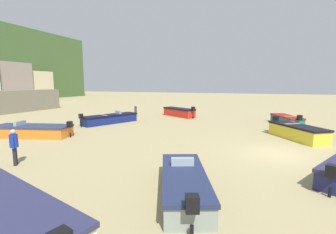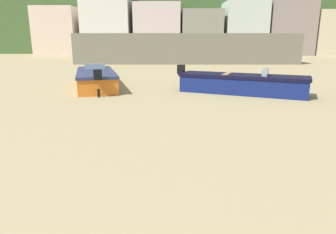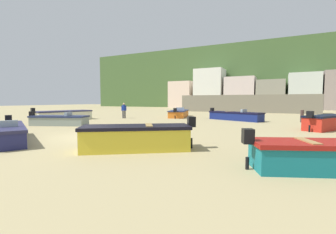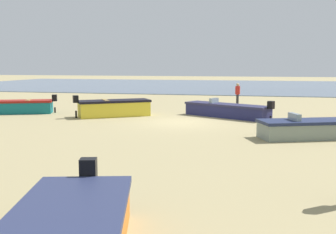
# 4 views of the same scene
# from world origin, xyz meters

# --- Properties ---
(ground_plane) EXTENTS (160.00, 160.00, 0.00)m
(ground_plane) POSITION_xyz_m (0.00, 0.00, 0.00)
(ground_plane) COLOR tan
(headland_hill) EXTENTS (90.00, 32.00, 16.10)m
(headland_hill) POSITION_xyz_m (0.00, 66.00, 8.05)
(headland_hill) COLOR #3E592E
(headland_hill) RESTS_ON ground
(harbor_pier) EXTENTS (20.90, 2.40, 2.78)m
(harbor_pier) POSITION_xyz_m (3.79, 30.00, 1.39)
(harbor_pier) COLOR #716A59
(harbor_pier) RESTS_ON ground
(townhouse_far_left) EXTENTS (5.86, 5.03, 6.74)m
(townhouse_far_left) POSITION_xyz_m (-14.07, 46.51, 3.37)
(townhouse_far_left) COLOR beige
(townhouse_far_left) RESTS_ON ground
(townhouse_left) EXTENTS (6.75, 5.61, 9.50)m
(townhouse_left) POSITION_xyz_m (-6.84, 46.81, 4.75)
(townhouse_left) COLOR silver
(townhouse_left) RESTS_ON ground
(townhouse_centre_left) EXTENTS (6.57, 5.50, 7.25)m
(townhouse_centre_left) POSITION_xyz_m (0.46, 46.75, 3.62)
(townhouse_centre_left) COLOR beige
(townhouse_centre_left) RESTS_ON ground
(townhouse_centre) EXTENTS (5.73, 6.15, 6.34)m
(townhouse_centre) POSITION_xyz_m (6.90, 47.08, 3.17)
(townhouse_centre) COLOR gray
(townhouse_centre) RESTS_ON ground
(townhouse_centre_right) EXTENTS (5.82, 6.01, 7.48)m
(townhouse_centre_right) POSITION_xyz_m (13.19, 47.01, 3.74)
(townhouse_centre_right) COLOR beige
(townhouse_centre_right) RESTS_ON ground
(boat_cream_0) EXTENTS (3.05, 5.41, 1.24)m
(boat_cream_0) POSITION_xyz_m (-9.60, 6.56, 0.46)
(boat_cream_0) COLOR beige
(boat_cream_0) RESTS_ON ground
(boat_navy_1) EXTENTS (5.10, 3.51, 1.07)m
(boat_navy_1) POSITION_xyz_m (-2.14, -2.47, 0.39)
(boat_navy_1) COLOR navy
(boat_navy_1) RESTS_ON ground
(boat_orange_2) EXTENTS (2.99, 5.49, 1.11)m
(boat_orange_2) POSITION_xyz_m (-1.42, 15.42, 0.40)
(boat_orange_2) COLOR orange
(boat_orange_2) RESTS_ON ground
(boat_red_3) EXTENTS (3.14, 4.18, 1.26)m
(boat_red_3) POSITION_xyz_m (11.71, 9.13, 0.48)
(boat_red_3) COLOR red
(boat_red_3) RESTS_ON ground
(boat_teal_5) EXTENTS (4.01, 2.58, 1.11)m
(boat_teal_5) POSITION_xyz_m (10.11, -1.42, 0.41)
(boat_teal_5) COLOR #126B75
(boat_teal_5) RESTS_ON ground
(boat_grey_6) EXTENTS (4.41, 2.82, 1.06)m
(boat_grey_6) POSITION_xyz_m (-5.97, 3.22, 0.38)
(boat_grey_6) COLOR gray
(boat_grey_6) RESTS_ON ground
(boat_navy_7) EXTENTS (5.42, 3.35, 1.13)m
(boat_navy_7) POSITION_xyz_m (5.16, 13.68, 0.42)
(boat_navy_7) COLOR navy
(boat_navy_7) RESTS_ON ground
(boat_yellow_8) EXTENTS (4.14, 3.42, 1.25)m
(boat_yellow_8) POSITION_xyz_m (4.17, -1.42, 0.48)
(boat_yellow_8) COLOR gold
(boat_yellow_8) RESTS_ON ground
(mooring_post_near_water) EXTENTS (0.27, 0.27, 1.07)m
(mooring_post_near_water) POSITION_xyz_m (10.70, 14.02, 0.53)
(mooring_post_near_water) COLOR #3E2D2A
(mooring_post_near_water) RESTS_ON ground
(beach_walker_foreground) EXTENTS (0.48, 0.48, 1.62)m
(beach_walker_foreground) POSITION_xyz_m (-5.89, 11.08, 0.95)
(beach_walker_foreground) COLOR #1E1F2C
(beach_walker_foreground) RESTS_ON ground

